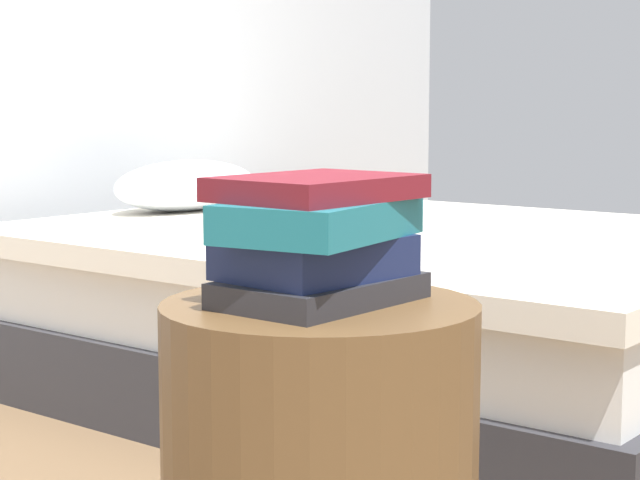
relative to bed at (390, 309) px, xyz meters
The scene contains 5 objects.
bed is the anchor object (origin of this frame).
book_charcoal 1.56m from the bed, 150.20° to the right, with size 0.27×0.18×0.04m, color #28282D.
book_navy 1.56m from the bed, 150.59° to the right, with size 0.24×0.18×0.06m, color #19234C.
book_teal 1.59m from the bed, 150.40° to the right, with size 0.27×0.18×0.05m, color #1E727F.
book_maroon 1.59m from the bed, 150.49° to the right, with size 0.26×0.20×0.03m, color maroon.
Camera 1 is at (-1.18, -0.89, 0.81)m, focal length 61.71 mm.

